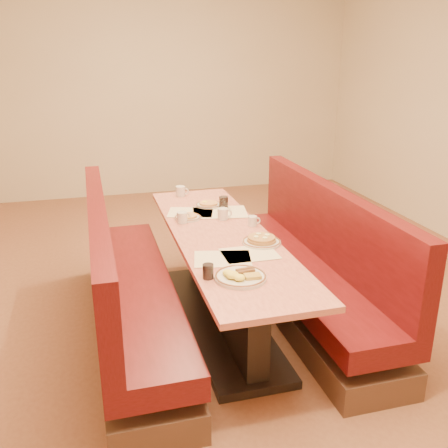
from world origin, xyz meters
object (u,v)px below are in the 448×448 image
object	(u,v)px
diner_table	(222,280)
coffee_mug_b	(183,217)
pancake_plate	(261,241)
soda_tumbler_mid	(224,203)
soda_tumbler_near	(208,271)
booth_right	(309,271)
booth_left	(126,293)
eggs_plate	(240,276)
coffee_mug_a	(253,221)
coffee_mug_c	(223,214)
coffee_mug_d	(181,191)

from	to	relation	value
diner_table	coffee_mug_b	xyz separation A→B (m)	(-0.23, 0.34, 0.42)
pancake_plate	soda_tumbler_mid	bearing A→B (deg)	92.65
soda_tumbler_near	booth_right	bearing A→B (deg)	35.16
soda_tumbler_mid	booth_left	bearing A→B (deg)	-146.19
diner_table	eggs_plate	size ratio (longest dim) A/B	7.88
coffee_mug_b	soda_tumbler_near	distance (m)	1.05
coffee_mug_a	diner_table	bearing A→B (deg)	-151.58
booth_right	coffee_mug_b	distance (m)	1.11
booth_right	soda_tumbler_near	size ratio (longest dim) A/B	27.22
coffee_mug_b	soda_tumbler_mid	size ratio (longest dim) A/B	1.06
pancake_plate	soda_tumbler_near	distance (m)	0.68
soda_tumbler_mid	soda_tumbler_near	bearing A→B (deg)	-109.19
diner_table	booth_right	bearing A→B (deg)	0.00
coffee_mug_b	booth_right	bearing A→B (deg)	-40.56
coffee_mug_a	soda_tumbler_near	distance (m)	1.01
pancake_plate	coffee_mug_c	world-z (taller)	coffee_mug_c
diner_table	soda_tumbler_mid	size ratio (longest dim) A/B	23.18
coffee_mug_c	soda_tumbler_near	xyz separation A→B (m)	(-0.38, -1.05, -0.00)
booth_right	soda_tumbler_mid	xyz separation A→B (m)	(-0.55, 0.61, 0.44)
pancake_plate	soda_tumbler_near	bearing A→B (deg)	-137.66
pancake_plate	soda_tumbler_mid	world-z (taller)	soda_tumbler_mid
booth_right	coffee_mug_d	world-z (taller)	booth_right
soda_tumbler_mid	coffee_mug_d	bearing A→B (deg)	120.16
diner_table	soda_tumbler_near	bearing A→B (deg)	-111.44
booth_left	eggs_plate	world-z (taller)	booth_left
eggs_plate	coffee_mug_d	bearing A→B (deg)	90.12
pancake_plate	coffee_mug_c	bearing A→B (deg)	101.35
coffee_mug_d	soda_tumbler_near	world-z (taller)	coffee_mug_d
coffee_mug_b	soda_tumbler_near	size ratio (longest dim) A/B	1.25
booth_left	coffee_mug_c	world-z (taller)	booth_left
diner_table	booth_left	distance (m)	0.73
eggs_plate	coffee_mug_b	xyz separation A→B (m)	(-0.14, 1.11, 0.03)
booth_left	coffee_mug_b	world-z (taller)	booth_left
booth_right	soda_tumbler_near	world-z (taller)	booth_right
booth_left	booth_right	size ratio (longest dim) A/B	1.00
booth_left	pancake_plate	bearing A→B (deg)	-15.05
diner_table	soda_tumbler_near	xyz separation A→B (m)	(-0.28, -0.71, 0.42)
coffee_mug_d	soda_tumbler_mid	distance (m)	0.56
coffee_mug_c	eggs_plate	bearing A→B (deg)	-101.13
eggs_plate	coffee_mug_d	xyz separation A→B (m)	(-0.00, 1.87, 0.03)
coffee_mug_a	coffee_mug_d	bearing A→B (deg)	116.69
diner_table	pancake_plate	bearing A→B (deg)	-49.21
soda_tumbler_mid	diner_table	bearing A→B (deg)	-106.49
eggs_plate	coffee_mug_c	size ratio (longest dim) A/B	2.62
soda_tumbler_near	pancake_plate	bearing A→B (deg)	42.34
soda_tumbler_near	diner_table	bearing A→B (deg)	68.56
coffee_mug_b	soda_tumbler_mid	world-z (taller)	soda_tumbler_mid
booth_right	coffee_mug_c	xyz separation A→B (m)	(-0.63, 0.34, 0.44)
booth_left	soda_tumbler_mid	xyz separation A→B (m)	(0.91, 0.61, 0.44)
coffee_mug_a	coffee_mug_b	bearing A→B (deg)	162.53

